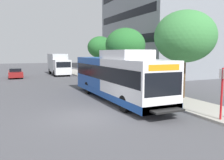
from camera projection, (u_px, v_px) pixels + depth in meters
ground_plane at (57, 94)px, 19.89m from camera, size 120.00×120.00×0.00m
sidewalk_curb at (140, 91)px, 20.91m from camera, size 3.00×56.00×0.14m
transit_bus at (116, 77)px, 17.19m from camera, size 2.58×12.25×3.65m
bus_stop_sign_pole at (222, 90)px, 11.58m from camera, size 0.10×0.36×2.60m
street_tree_near_stop at (185, 37)px, 16.97m from camera, size 4.43×4.43×6.37m
street_tree_mid_block at (125, 45)px, 25.08m from camera, size 4.28×4.28×5.94m
street_tree_far_block at (100, 47)px, 32.47m from camera, size 3.53×3.53×5.56m
parked_car_far_lane at (15, 73)px, 32.17m from camera, size 1.80×4.50×1.33m
box_truck_background at (58, 64)px, 36.33m from camera, size 2.32×7.01×3.25m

